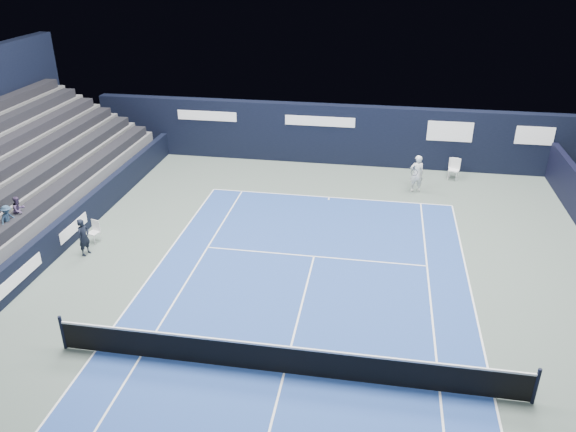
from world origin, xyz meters
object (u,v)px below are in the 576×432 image
at_px(tennis_player, 417,174).
at_px(folding_chair_back_b, 453,166).
at_px(line_judge_chair, 95,230).
at_px(tennis_net, 284,359).
at_px(folding_chair_back_a, 455,165).

bearing_deg(tennis_player, folding_chair_back_b, 49.35).
height_order(line_judge_chair, tennis_net, tennis_net).
relative_size(line_judge_chair, tennis_net, 0.07).
relative_size(folding_chair_back_b, line_judge_chair, 1.08).
distance_m(folding_chair_back_b, line_judge_chair, 17.10).
bearing_deg(tennis_net, folding_chair_back_b, 69.49).
bearing_deg(tennis_player, folding_chair_back_a, 45.09).
height_order(folding_chair_back_b, tennis_player, tennis_player).
distance_m(folding_chair_back_a, folding_chair_back_b, 0.30).
height_order(line_judge_chair, tennis_player, tennis_player).
bearing_deg(tennis_net, tennis_player, 73.62).
bearing_deg(line_judge_chair, tennis_net, -19.09).
bearing_deg(line_judge_chair, folding_chair_back_b, 49.60).
xyz_separation_m(tennis_net, tennis_player, (3.90, 13.27, 0.38)).
xyz_separation_m(line_judge_chair, tennis_net, (8.56, -6.15, 0.00)).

